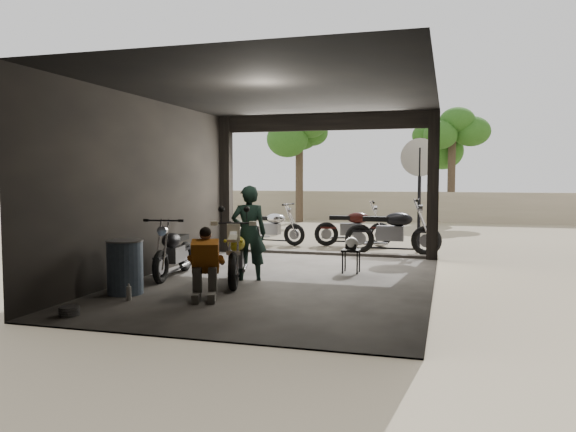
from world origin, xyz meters
The scene contains 16 objects.
ground centered at (0.00, 0.00, 0.00)m, with size 80.00×80.00×0.00m, color #7A6D56.
garage centered at (0.00, 0.55, 1.28)m, with size 7.00×7.13×3.20m.
boundary_wall centered at (0.00, 14.00, 0.60)m, with size 18.00×0.30×1.20m, color gray.
tree_left centered at (-3.00, 12.50, 3.99)m, with size 2.20×2.20×5.60m.
tree_right centered at (2.80, 14.00, 3.56)m, with size 2.20×2.20×5.00m.
main_bike centered at (-0.70, -0.29, 0.55)m, with size 0.68×1.65×1.10m, color #BDB8A0, non-canonical shape.
left_bike centered at (-2.00, -0.04, 0.54)m, with size 0.66×1.60×1.08m, color black, non-canonical shape.
outside_bike_a centered at (-1.79, 5.06, 0.55)m, with size 0.67×1.63×1.10m, color black, non-canonical shape.
outside_bike_b centered at (0.35, 5.28, 0.59)m, with size 0.72×1.74×1.17m, color #37100D, non-canonical shape.
outside_bike_c centered at (1.47, 4.02, 0.65)m, with size 0.79×1.92×1.30m, color black, non-canonical shape.
rider centered at (-0.58, -0.02, 0.83)m, with size 0.60×0.40×1.65m, color black.
mechanic centered at (-0.68, -1.63, 0.51)m, with size 0.52×0.71×1.02m, color #B05F17, non-canonical shape.
stool centered at (0.99, 1.21, 0.38)m, with size 0.33×0.33×0.45m.
helmet centered at (1.00, 1.18, 0.57)m, with size 0.24×0.26×0.23m, color silver.
oil_drum centered at (-2.00, -1.61, 0.42)m, with size 0.54×0.54×0.83m, color #37475C.
sign_post centered at (2.03, 4.64, 1.86)m, with size 0.90×0.08×2.71m.
Camera 1 is at (2.70, -9.03, 1.80)m, focal length 35.00 mm.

